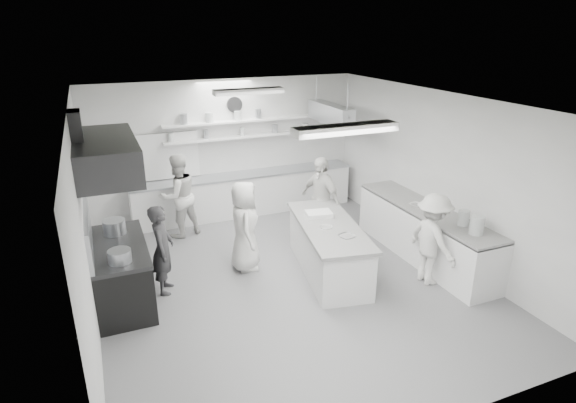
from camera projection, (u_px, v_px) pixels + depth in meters
name	position (u px, v px, depth m)	size (l,w,h in m)	color
floor	(287.00, 280.00, 8.09)	(6.00, 7.00, 0.02)	gray
ceiling	(287.00, 101.00, 7.04)	(6.00, 7.00, 0.02)	white
wall_back	(227.00, 148.00, 10.59)	(6.00, 0.04, 3.00)	silver
wall_front	(426.00, 312.00, 4.54)	(6.00, 0.04, 3.00)	silver
wall_left	(84.00, 226.00, 6.48)	(0.04, 7.00, 3.00)	silver
wall_right	(439.00, 175.00, 8.64)	(0.04, 7.00, 3.00)	silver
stove	(122.00, 275.00, 7.34)	(0.80, 1.80, 0.90)	black
exhaust_hood	(105.00, 155.00, 6.68)	(0.85, 2.00, 0.50)	#2A2A2C
back_counter	(245.00, 194.00, 10.80)	(5.00, 0.60, 0.92)	white
shelf_lower	(258.00, 135.00, 10.64)	(4.20, 0.26, 0.04)	white
shelf_upper	(258.00, 120.00, 10.52)	(4.20, 0.26, 0.04)	white
pass_through_window	(168.00, 156.00, 10.12)	(1.30, 0.04, 1.00)	black
wall_clock	(234.00, 105.00, 10.30)	(0.32, 0.32, 0.05)	silver
right_counter	(424.00, 234.00, 8.70)	(0.74, 3.30, 0.94)	white
pot_rack	(330.00, 114.00, 10.08)	(0.30, 1.60, 0.40)	#B2B5BB
light_fixture_front	(346.00, 129.00, 5.50)	(1.30, 0.25, 0.10)	white
light_fixture_rear	(249.00, 91.00, 8.62)	(1.30, 0.25, 0.10)	white
prep_island	(328.00, 249.00, 8.22)	(0.86, 2.30, 0.85)	white
stove_pot	(115.00, 228.00, 7.52)	(0.35, 0.35, 0.28)	#B2B5BB
cook_stove	(162.00, 249.00, 7.51)	(0.54, 0.35, 1.48)	#313134
cook_back	(178.00, 196.00, 9.52)	(0.83, 0.65, 1.71)	silver
cook_island_left	(245.00, 226.00, 8.22)	(0.79, 0.51, 1.61)	silver
cook_island_right	(320.00, 199.00, 9.30)	(1.01, 0.42, 1.72)	silver
cook_right	(432.00, 239.00, 7.76)	(1.01, 0.58, 1.56)	silver
bowl_island_a	(347.00, 237.00, 7.62)	(0.25, 0.25, 0.06)	#B2B5BB
bowl_island_b	(326.00, 228.00, 7.94)	(0.22, 0.22, 0.07)	white
bowl_right	(416.00, 205.00, 8.72)	(0.22, 0.22, 0.06)	white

